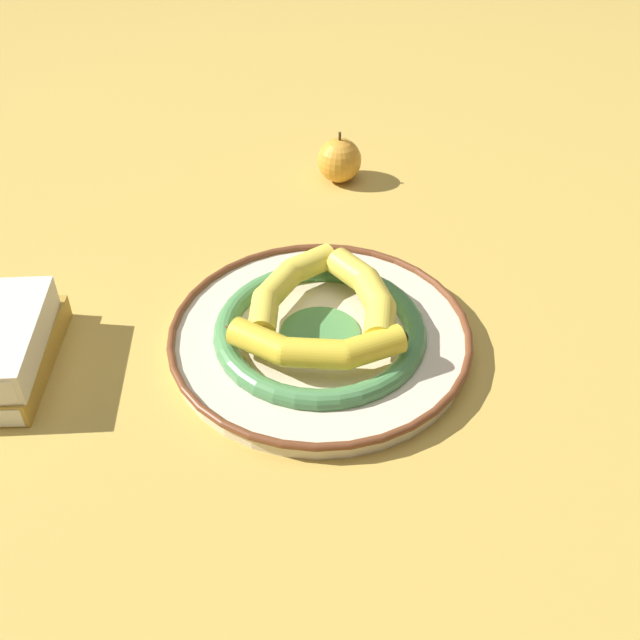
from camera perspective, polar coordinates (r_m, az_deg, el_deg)
The scene contains 6 objects.
ground_plane at distance 0.88m, azimuth -0.46°, elevation -0.32°, with size 2.80×2.80×0.00m, color gold.
decorative_bowl at distance 0.84m, azimuth 0.00°, elevation -1.13°, with size 0.34×0.34×0.03m.
banana_a at distance 0.84m, azimuth 3.78°, elevation 1.79°, with size 0.16×0.10×0.03m.
banana_b at distance 0.85m, azimuth -2.62°, elevation 2.65°, with size 0.18×0.09×0.03m.
banana_c at distance 0.77m, azimuth -0.59°, elevation -2.09°, with size 0.08×0.20×0.03m.
apple at distance 1.13m, azimuth 1.48°, elevation 12.08°, with size 0.07×0.07×0.08m.
Camera 1 is at (0.65, 0.15, 0.57)m, focal length 42.00 mm.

